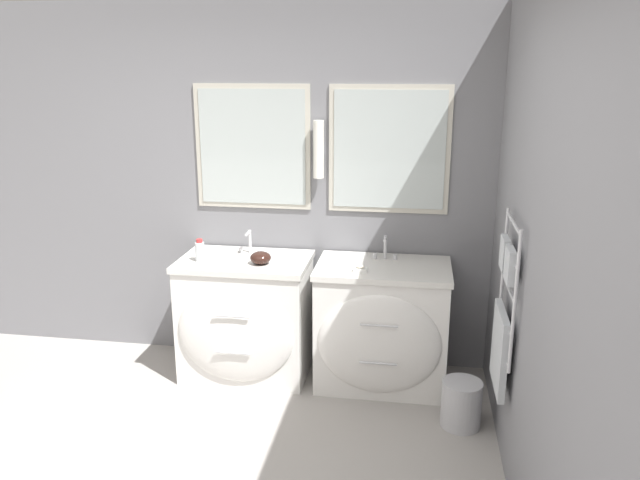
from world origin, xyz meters
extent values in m
cube|color=slate|center=(0.00, 2.11, 1.30)|extent=(4.85, 0.06, 2.60)
cube|color=#BCB7A8|center=(-0.08, 2.08, 1.60)|extent=(0.83, 0.01, 0.88)
cube|color=#B2BCBA|center=(-0.08, 2.07, 1.60)|extent=(0.76, 0.01, 0.81)
cube|color=#BCB7A8|center=(0.89, 2.08, 1.60)|extent=(0.83, 0.01, 0.88)
cube|color=#B2BCBA|center=(0.89, 2.07, 1.60)|extent=(0.76, 0.01, 0.81)
cylinder|color=white|center=(0.40, 2.03, 1.60)|extent=(0.07, 0.07, 0.40)
cube|color=silver|center=(0.40, 2.07, 1.60)|extent=(0.05, 0.02, 0.08)
cube|color=slate|center=(1.66, 0.94, 1.30)|extent=(0.06, 4.13, 2.60)
cylinder|color=silver|center=(1.59, 0.78, 1.02)|extent=(0.02, 0.02, 0.76)
cylinder|color=silver|center=(1.59, 1.27, 1.02)|extent=(0.02, 0.02, 0.76)
cylinder|color=silver|center=(1.59, 1.03, 1.37)|extent=(0.02, 0.48, 0.02)
cylinder|color=silver|center=(1.59, 1.03, 1.19)|extent=(0.02, 0.48, 0.02)
cylinder|color=silver|center=(1.59, 1.03, 1.02)|extent=(0.02, 0.48, 0.02)
cylinder|color=silver|center=(1.59, 1.03, 0.84)|extent=(0.02, 0.48, 0.02)
cylinder|color=silver|center=(1.59, 1.03, 0.67)|extent=(0.02, 0.48, 0.02)
cube|color=#B7BCC1|center=(1.57, 1.03, 0.65)|extent=(0.04, 0.40, 0.45)
cube|color=#B7BCC1|center=(1.57, 0.92, 1.17)|extent=(0.04, 0.16, 0.18)
cube|color=#B7BCC1|center=(1.57, 1.13, 1.17)|extent=(0.04, 0.16, 0.18)
cube|color=white|center=(-0.08, 1.78, 0.41)|extent=(0.88, 0.56, 0.82)
ellipsoid|color=white|center=(-0.08, 1.50, 0.41)|extent=(0.81, 0.12, 0.69)
cube|color=silver|center=(-0.08, 1.78, 0.84)|extent=(0.90, 0.59, 0.04)
ellipsoid|color=white|center=(-0.08, 1.75, 0.81)|extent=(0.45, 0.39, 0.11)
cylinder|color=silver|center=(-0.08, 1.42, 0.58)|extent=(0.24, 0.01, 0.01)
cylinder|color=silver|center=(-0.08, 1.42, 0.31)|extent=(0.24, 0.01, 0.01)
cube|color=white|center=(0.89, 1.78, 0.41)|extent=(0.88, 0.56, 0.82)
ellipsoid|color=white|center=(0.89, 1.50, 0.41)|extent=(0.81, 0.12, 0.69)
cube|color=silver|center=(0.89, 1.78, 0.84)|extent=(0.90, 0.59, 0.04)
ellipsoid|color=white|center=(0.89, 1.75, 0.81)|extent=(0.45, 0.39, 0.11)
cylinder|color=silver|center=(0.89, 1.42, 0.58)|extent=(0.24, 0.01, 0.01)
cylinder|color=silver|center=(0.89, 1.42, 0.31)|extent=(0.24, 0.01, 0.01)
cylinder|color=silver|center=(-0.08, 1.93, 0.94)|extent=(0.02, 0.02, 0.17)
cylinder|color=silver|center=(-0.08, 1.88, 1.02)|extent=(0.02, 0.09, 0.02)
cylinder|color=silver|center=(-0.15, 1.93, 0.88)|extent=(0.03, 0.03, 0.04)
cylinder|color=silver|center=(-0.01, 1.93, 0.88)|extent=(0.03, 0.03, 0.04)
cylinder|color=silver|center=(0.89, 1.93, 0.94)|extent=(0.02, 0.02, 0.17)
cylinder|color=silver|center=(0.89, 1.88, 1.02)|extent=(0.02, 0.09, 0.02)
cylinder|color=silver|center=(0.82, 1.93, 0.88)|extent=(0.03, 0.03, 0.04)
cylinder|color=silver|center=(0.96, 1.93, 0.88)|extent=(0.03, 0.03, 0.04)
cylinder|color=silver|center=(-0.37, 1.68, 0.93)|extent=(0.06, 0.06, 0.13)
cylinder|color=red|center=(-0.37, 1.68, 1.01)|extent=(0.04, 0.04, 0.02)
ellipsoid|color=black|center=(0.06, 1.68, 0.90)|extent=(0.14, 0.14, 0.09)
cube|color=white|center=(0.74, 1.62, 0.87)|extent=(0.09, 0.06, 0.02)
ellipsoid|color=#F2E5CC|center=(0.74, 1.62, 0.90)|extent=(0.05, 0.04, 0.02)
cylinder|color=#B7B7BC|center=(1.41, 1.29, 0.15)|extent=(0.25, 0.25, 0.30)
torus|color=#B7B7BC|center=(1.41, 1.29, 0.29)|extent=(0.25, 0.25, 0.01)
camera|label=1|loc=(1.09, -2.23, 2.17)|focal=35.00mm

